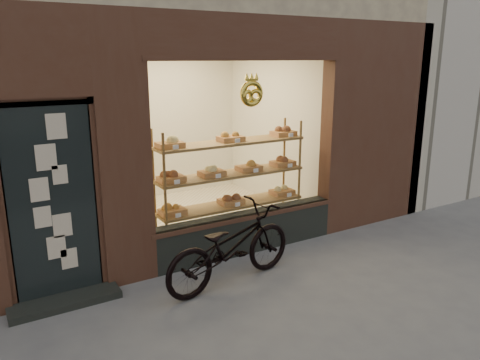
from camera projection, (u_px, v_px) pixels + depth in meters
ground at (324, 336)px, 4.49m from camera, size 90.00×90.00×0.00m
display_shelf at (231, 185)px, 6.61m from camera, size 2.20×0.45×1.70m
bicycle at (231, 246)px, 5.43m from camera, size 1.85×0.88×0.93m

